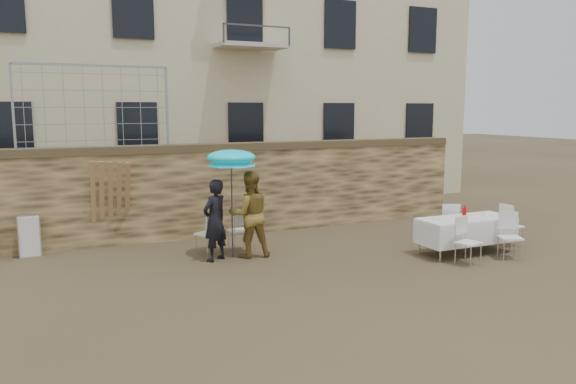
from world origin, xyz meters
name	(u,v)px	position (x,y,z in m)	size (l,w,h in m)	color
ground	(320,293)	(0.00, 0.00, 0.00)	(80.00, 80.00, 0.00)	brown
stone_wall	(226,190)	(0.00, 5.00, 1.10)	(13.00, 0.50, 2.20)	olive
chain_link_fence	(94,107)	(-3.00, 5.00, 3.10)	(3.20, 0.06, 1.80)	gray
man_suit	(215,220)	(-0.99, 2.71, 0.84)	(0.61, 0.40, 1.67)	black
woman_dress	(250,214)	(-0.24, 2.71, 0.90)	(0.88, 0.68, 1.80)	#AB8534
umbrella	(231,161)	(-0.59, 2.81, 2.03)	(1.04, 1.04, 2.14)	#3F3F44
couple_chair_left	(208,232)	(-0.99, 3.26, 0.48)	(0.48, 0.48, 0.96)	white
couple_chair_right	(239,229)	(-0.29, 3.26, 0.48)	(0.48, 0.48, 0.96)	white
banquet_table	(466,220)	(4.07, 1.08, 0.73)	(2.10, 0.85, 0.78)	silver
soda_bottle	(464,214)	(3.87, 0.93, 0.91)	(0.09, 0.09, 0.26)	red
table_chair_front_left	(469,241)	(3.47, 0.33, 0.48)	(0.48, 0.48, 0.96)	white
table_chair_front_right	(510,236)	(4.57, 0.33, 0.48)	(0.48, 0.48, 0.96)	white
table_chair_back	(448,223)	(4.27, 1.88, 0.48)	(0.48, 0.48, 0.96)	white
table_chair_side	(511,225)	(5.47, 1.18, 0.48)	(0.48, 0.48, 0.96)	white
chair_stack_right	(30,235)	(-4.44, 4.60, 0.46)	(0.46, 0.32, 0.92)	white
wood_planks	(108,204)	(-2.84, 4.67, 1.00)	(0.70, 0.20, 2.00)	#A37749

